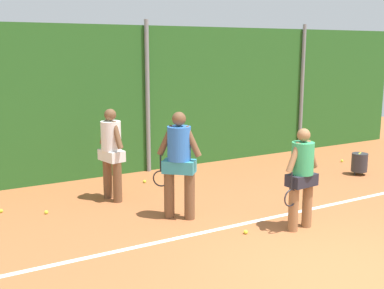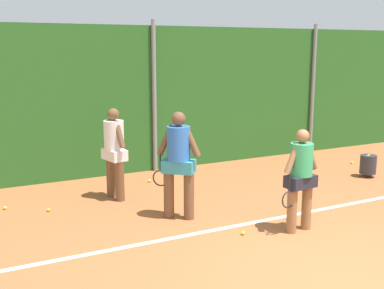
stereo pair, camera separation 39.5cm
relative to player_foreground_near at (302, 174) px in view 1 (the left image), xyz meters
The scene contains 14 objects.
ground_plane 1.13m from the player_foreground_near, 146.40° to the left, with size 24.99×24.99×0.00m, color #A85B33.
hedge_fence_backdrop 4.85m from the player_foreground_near, 96.60° to the left, with size 16.24×0.25×3.36m, color #286023.
fence_post_center 4.69m from the player_foreground_near, 96.85° to the left, with size 0.10×0.10×3.49m, color gray.
fence_post_right 6.23m from the player_foreground_near, 47.95° to the left, with size 0.10×0.10×3.49m, color gray.
court_baseline_paint 1.23m from the player_foreground_near, 131.70° to the left, with size 11.87×0.10×0.01m, color white.
player_foreground_near is the anchor object (origin of this frame).
player_midcourt 2.01m from the player_foreground_near, 135.93° to the left, with size 0.68×0.59×1.83m.
player_backcourt_far 3.59m from the player_foreground_near, 125.27° to the left, with size 0.40×0.72×1.75m.
ball_hopper 4.03m from the player_foreground_near, 28.33° to the left, with size 0.36×0.36×0.51m.
tennis_ball_0 4.43m from the player_foreground_near, 141.05° to the left, with size 0.07×0.07×0.07m, color #CCDB33.
tennis_ball_3 5.24m from the player_foreground_near, 141.77° to the left, with size 0.07×0.07×0.07m, color #CCDB33.
tennis_ball_4 3.95m from the player_foreground_near, 106.06° to the left, with size 0.07×0.07×0.07m, color #CCDB33.
tennis_ball_6 5.15m from the player_foreground_near, 35.83° to the left, with size 0.07×0.07×0.07m, color #CCDB33.
tennis_ball_7 1.27m from the player_foreground_near, 164.67° to the left, with size 0.07×0.07×0.07m, color #CCDB33.
Camera 1 is at (-4.59, -4.06, 2.86)m, focal length 45.07 mm.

